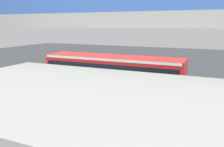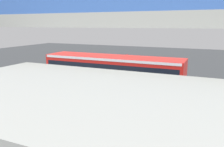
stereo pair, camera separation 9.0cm
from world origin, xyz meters
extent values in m
plane|color=#2D3033|center=(0.00, 0.00, 0.00)|extent=(80.00, 80.00, 0.00)
cube|color=red|center=(0.21, 0.93, 1.72)|extent=(11.50, 2.55, 2.86)
cube|color=black|center=(0.21, 0.93, 2.23)|extent=(11.04, 2.59, 0.90)
cube|color=white|center=(0.21, 0.93, 3.03)|extent=(11.27, 2.58, 0.20)
cube|color=black|center=(5.97, 0.93, 2.06)|extent=(0.04, 2.24, 1.20)
cylinder|color=black|center=(3.89, 2.20, 0.52)|extent=(1.04, 0.30, 1.04)
cylinder|color=black|center=(3.89, -0.35, 0.52)|extent=(1.04, 0.30, 1.04)
cylinder|color=black|center=(-3.47, 2.20, 0.52)|extent=(1.04, 0.30, 1.04)
cylinder|color=black|center=(-3.47, -0.35, 0.52)|extent=(1.04, 0.30, 1.04)
cube|color=black|center=(-6.71, 4.78, 1.12)|extent=(4.80, 1.95, 1.86)
cube|color=black|center=(-6.71, 4.78, 1.48)|extent=(4.42, 1.98, 0.56)
cylinder|color=black|center=(-5.13, 5.76, 0.34)|extent=(0.68, 0.22, 0.68)
cylinder|color=black|center=(-5.13, 3.81, 0.34)|extent=(0.68, 0.22, 0.68)
cylinder|color=#2D2D38|center=(-1.89, 5.00, 0.42)|extent=(0.32, 0.32, 0.85)
cylinder|color=#19724C|center=(-1.89, 5.00, 1.20)|extent=(0.38, 0.38, 0.70)
sphere|color=tan|center=(-1.89, 5.00, 1.68)|extent=(0.22, 0.22, 0.22)
cylinder|color=slate|center=(0.50, -3.24, 1.40)|extent=(0.08, 0.08, 2.80)
cube|color=red|center=(0.50, -3.24, 2.50)|extent=(0.04, 0.60, 0.60)
cube|color=silver|center=(-6.00, -3.46, 0.00)|extent=(2.00, 0.20, 0.01)
cube|color=silver|center=(-2.00, -3.46, 0.00)|extent=(2.00, 0.20, 0.01)
cube|color=silver|center=(2.00, -3.46, 0.00)|extent=(2.00, 0.20, 0.01)
cube|color=silver|center=(6.00, -3.46, 0.00)|extent=(2.00, 0.20, 0.01)
cube|color=gray|center=(0.00, 9.73, 5.83)|extent=(24.16, 2.60, 0.50)
cube|color=#3359A5|center=(0.00, 8.48, 6.63)|extent=(24.16, 0.08, 1.10)
cube|color=#3359A5|center=(0.00, 10.98, 6.63)|extent=(24.16, 0.08, 1.10)
cube|color=#192333|center=(-4.94, 10.95, 1.89)|extent=(7.65, 0.04, 2.94)
camera|label=1|loc=(-7.22, 17.97, 5.69)|focal=36.92mm
camera|label=2|loc=(-7.30, 17.93, 5.69)|focal=36.92mm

